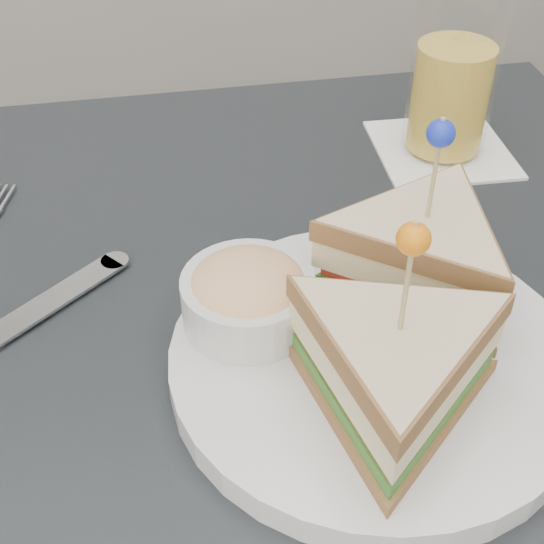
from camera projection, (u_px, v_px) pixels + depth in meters
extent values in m
cube|color=black|center=(261.00, 349.00, 0.56)|extent=(0.80, 0.80, 0.03)
cylinder|color=black|center=(455.00, 328.00, 1.12)|extent=(0.04, 0.04, 0.72)
cylinder|color=silver|center=(373.00, 364.00, 0.52)|extent=(0.33, 0.33, 0.02)
cylinder|color=silver|center=(374.00, 353.00, 0.51)|extent=(0.33, 0.33, 0.01)
cylinder|color=tan|center=(406.00, 287.00, 0.41)|extent=(0.00, 0.00, 0.09)
sphere|color=orange|center=(414.00, 239.00, 0.39)|extent=(0.02, 0.02, 0.02)
cylinder|color=tan|center=(434.00, 178.00, 0.49)|extent=(0.00, 0.00, 0.09)
sphere|color=#162AAB|center=(441.00, 133.00, 0.47)|extent=(0.02, 0.02, 0.02)
cylinder|color=silver|center=(248.00, 302.00, 0.52)|extent=(0.11, 0.11, 0.04)
ellipsoid|color=#E0B772|center=(248.00, 287.00, 0.52)|extent=(0.10, 0.10, 0.04)
cube|color=silver|center=(53.00, 300.00, 0.57)|extent=(0.11, 0.10, 0.00)
cylinder|color=silver|center=(115.00, 261.00, 0.61)|extent=(0.03, 0.03, 0.00)
cube|color=white|center=(441.00, 149.00, 0.75)|extent=(0.13, 0.13, 0.00)
cylinder|color=gold|center=(450.00, 97.00, 0.71)|extent=(0.08, 0.08, 0.10)
cylinder|color=white|center=(454.00, 73.00, 0.70)|extent=(0.08, 0.08, 0.16)
cube|color=white|center=(466.00, 46.00, 0.69)|extent=(0.03, 0.03, 0.02)
cube|color=white|center=(445.00, 59.00, 0.68)|extent=(0.03, 0.03, 0.02)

